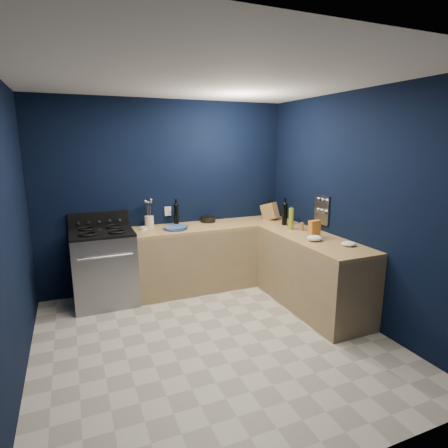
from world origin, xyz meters
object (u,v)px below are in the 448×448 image
gas_range (104,268)px  plate_stack (176,228)px  knife_block (270,211)px  crouton_bag (314,229)px  utensil_crock (149,222)px

gas_range → plate_stack: plate_stack is taller
knife_block → crouton_bag: 1.16m
gas_range → knife_block: 2.47m
plate_stack → knife_block: size_ratio=1.26×
plate_stack → crouton_bag: size_ratio=1.40×
plate_stack → knife_block: bearing=2.9°
plate_stack → gas_range: bearing=176.7°
utensil_crock → plate_stack: bearing=-42.0°
gas_range → crouton_bag: 2.68m
utensil_crock → knife_block: knife_block is taller
plate_stack → knife_block: 1.48m
gas_range → utensil_crock: utensil_crock is taller
gas_range → crouton_bag: bearing=-25.7°
utensil_crock → knife_block: 1.78m
utensil_crock → crouton_bag: bearing=-38.1°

